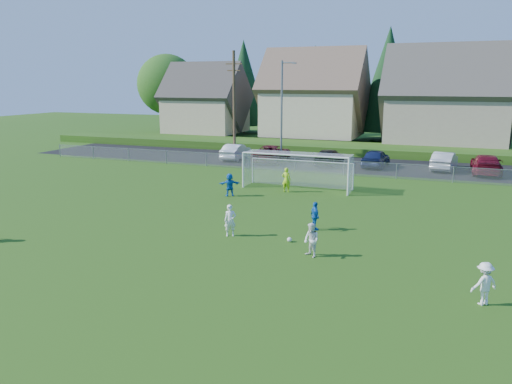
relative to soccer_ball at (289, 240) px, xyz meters
The scene contains 22 objects.
ground 5.44m from the soccer_ball, 123.18° to the right, with size 160.00×160.00×0.00m, color #193D0C.
asphalt_lot 23.14m from the soccer_ball, 97.39° to the left, with size 60.00×60.00×0.00m, color black.
grass_embankment 30.60m from the soccer_ball, 95.58° to the left, with size 70.00×6.00×0.80m, color #1E420F.
soccer_ball is the anchor object (origin of this frame).
player_white_a 2.98m from the soccer_ball, behind, with size 0.56×0.37×1.53m, color white.
player_white_b 2.21m from the soccer_ball, 47.44° to the right, with size 0.70×0.55×1.45m, color white.
player_white_c 8.89m from the soccer_ball, 26.76° to the right, with size 0.94×0.54×1.46m, color white.
player_blue_a 2.44m from the soccer_ball, 75.31° to the left, with size 0.83×0.35×1.42m, color blue.
player_blue_b 9.98m from the soccer_ball, 129.93° to the left, with size 1.38×0.44×1.48m, color blue.
goalkeeper 10.67m from the soccer_ball, 108.44° to the left, with size 0.60×0.39×1.65m, color #ADE51A.
car_b 25.20m from the soccer_ball, 118.90° to the left, with size 1.55×4.45×1.47m, color white.
car_c 23.41m from the soccer_ball, 111.26° to the left, with size 2.58×5.60×1.56m, color #500918.
car_d 22.29m from the soccer_ball, 98.29° to the left, with size 1.92×4.71×1.37m, color black.
car_e 22.42m from the soccer_ball, 87.99° to the left, with size 1.82×4.51×1.54m, color #15204A.
car_f 23.86m from the soccer_ball, 74.63° to the left, with size 1.60×4.59×1.51m, color silver.
car_g 24.13m from the soccer_ball, 66.91° to the left, with size 2.18×5.36×1.56m, color maroon.
soccer_goal 11.97m from the soccer_ball, 104.50° to the left, with size 7.42×1.90×2.50m.
chainlink_fence 17.71m from the soccer_ball, 99.67° to the left, with size 52.06×0.06×1.20m.
streetlight 23.18m from the soccer_ball, 109.08° to the left, with size 1.38×0.18×9.00m.
utility_pole 26.17m from the soccer_ball, 119.06° to the left, with size 1.60×0.26×10.00m.
houses_row 38.61m from the soccer_ball, 91.51° to the left, with size 53.90×11.45×13.27m.
tree_row 44.75m from the soccer_ball, 92.50° to the left, with size 65.98×12.36×13.80m.
Camera 1 is at (9.39, -16.41, 7.20)m, focal length 35.00 mm.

